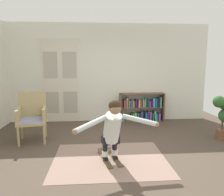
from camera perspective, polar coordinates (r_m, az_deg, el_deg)
name	(u,v)px	position (r m, az deg, el deg)	size (l,w,h in m)	color
ground_plane	(117,154)	(4.33, 1.32, -14.38)	(7.20, 7.20, 0.00)	#4D3F34
back_wall	(109,73)	(6.58, -0.89, 6.55)	(6.00, 0.10, 2.90)	white
double_door	(61,81)	(6.60, -13.36, 4.42)	(1.22, 0.05, 2.45)	silver
rug	(110,159)	(4.09, -0.57, -15.76)	(2.03, 1.60, 0.01)	gray
bookshelf	(141,109)	(6.63, 7.72, -2.87)	(1.34, 0.30, 0.86)	brown
wicker_chair	(32,115)	(5.19, -20.25, -4.25)	(0.70, 0.70, 1.10)	tan
potted_plant	(223,114)	(5.58, 27.18, -3.68)	(0.49, 0.37, 1.01)	brown
skis_pair	(109,157)	(4.10, -0.70, -15.35)	(0.43, 0.80, 0.07)	brown
person_skier	(113,127)	(3.71, 0.16, -7.55)	(1.42, 0.76, 1.07)	white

